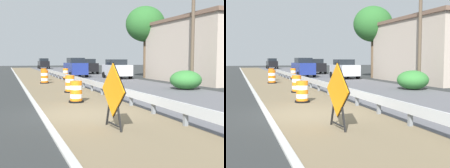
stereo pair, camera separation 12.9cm
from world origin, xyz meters
TOP-DOWN VIEW (x-y plane):
  - ground_plane at (0.00, 0.00)m, footprint 160.00×160.00m
  - median_dirt_strip at (0.79, 0.00)m, footprint 3.98×120.00m
  - far_lane_asphalt at (6.35, 0.00)m, footprint 7.14×120.00m
  - curb_near_edge at (-1.30, 0.00)m, footprint 0.20×120.00m
  - guardrail_median at (2.55, 3.27)m, footprint 0.18×47.67m
  - warning_sign_diamond at (0.44, -2.50)m, footprint 0.16×1.64m
  - traffic_barrel_nearest at (0.59, 2.97)m, footprint 0.70×0.70m
  - traffic_barrel_close at (1.16, 7.13)m, footprint 0.69×0.69m
  - traffic_barrel_mid at (0.54, 14.37)m, footprint 0.74×0.74m
  - traffic_barrel_far at (0.84, 17.37)m, footprint 0.66×0.66m
  - traffic_barrel_farther at (3.22, 19.21)m, footprint 0.65×0.65m
  - car_lead_near_lane at (4.90, 22.19)m, footprint 2.08×4.41m
  - car_trailing_near_lane at (8.18, 28.66)m, footprint 2.14×4.10m
  - car_lead_far_lane at (4.90, 51.65)m, footprint 2.13×4.47m
  - car_mid_far_lane at (8.40, 18.33)m, footprint 2.17×4.14m
  - roadside_shop_near at (14.67, 11.77)m, footprint 7.24×11.46m
  - utility_pole_near at (9.74, 7.02)m, footprint 0.24×1.80m
  - bush_roadside at (8.79, 6.34)m, footprint 2.09×2.09m
  - tree_roadside at (11.53, 18.10)m, footprint 4.13×4.13m

SIDE VIEW (x-z plane):
  - ground_plane at x=0.00m, z-range 0.00..0.00m
  - far_lane_asphalt at x=6.35m, z-range 0.00..0.00m
  - median_dirt_strip at x=0.79m, z-range 0.00..0.01m
  - curb_near_edge at x=-1.30m, z-range -0.05..0.06m
  - traffic_barrel_nearest at x=0.59m, z-range -0.05..0.95m
  - traffic_barrel_close at x=1.16m, z-range -0.05..0.98m
  - traffic_barrel_farther at x=3.22m, z-range -0.05..1.01m
  - traffic_barrel_mid at x=0.54m, z-range -0.05..1.03m
  - traffic_barrel_far at x=0.84m, z-range -0.05..1.08m
  - guardrail_median at x=2.55m, z-range 0.16..0.87m
  - bush_roadside at x=8.79m, z-range 0.00..1.27m
  - car_mid_far_lane at x=8.40m, z-range 0.00..1.97m
  - car_trailing_near_lane at x=8.18m, z-range 0.00..2.01m
  - warning_sign_diamond at x=0.44m, z-range 0.07..2.03m
  - car_lead_far_lane at x=4.90m, z-range 0.00..2.12m
  - car_lead_near_lane at x=4.90m, z-range 0.00..2.13m
  - roadside_shop_near at x=14.67m, z-range 0.01..5.60m
  - utility_pole_near at x=9.74m, z-range 0.16..8.32m
  - tree_roadside at x=11.53m, z-range 1.88..9.42m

